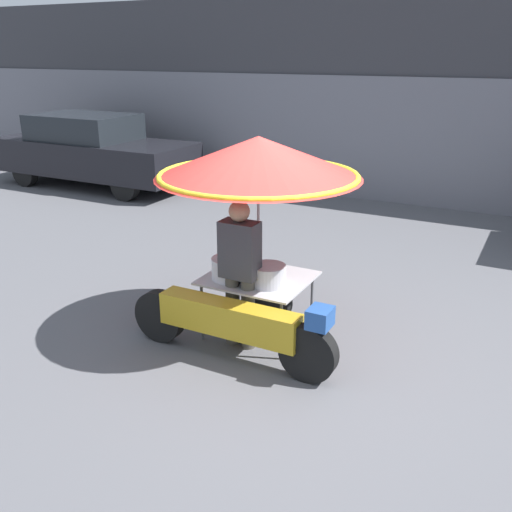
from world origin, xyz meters
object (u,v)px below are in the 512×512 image
vendor_motorcycle_cart (256,182)px  vendor_person (240,268)px  parked_car (92,150)px  potted_plant (49,152)px

vendor_motorcycle_cart → vendor_person: (-0.04, -0.26, -0.82)m
vendor_person → parked_car: 8.06m
vendor_motorcycle_cart → potted_plant: bearing=147.9°
vendor_motorcycle_cart → parked_car: vendor_motorcycle_cart is taller
parked_car → potted_plant: bearing=158.9°
potted_plant → vendor_person: bearing=-33.4°
potted_plant → parked_car: bearing=-21.1°
vendor_person → potted_plant: bearing=146.6°
vendor_motorcycle_cart → potted_plant: size_ratio=2.81×
vendor_motorcycle_cart → potted_plant: vendor_motorcycle_cart is taller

